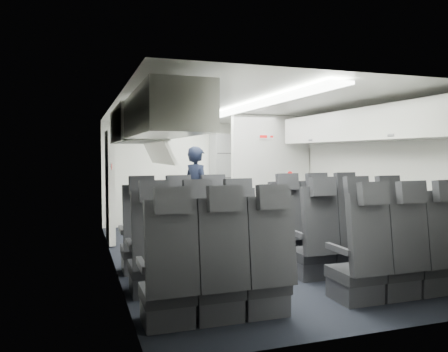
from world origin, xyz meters
TOP-DOWN VIEW (x-y plane):
  - cabin_shell at (0.00, 0.00)m, footprint 3.41×6.01m
  - seat_row_front at (-0.00, -0.53)m, footprint 3.33×0.56m
  - seat_row_mid at (-0.00, -1.43)m, footprint 3.33×0.56m
  - seat_row_rear at (-0.00, -2.33)m, footprint 3.33×0.56m
  - overhead_bin_left_rear at (-1.40, -2.00)m, footprint 0.53×1.80m
  - overhead_bin_left_front_open at (-1.44, -0.25)m, footprint 0.64×1.70m
  - overhead_bin_right_rear at (1.40, -2.00)m, footprint 0.53×1.80m
  - overhead_bin_right_front at (1.40, -0.25)m, footprint 0.53×1.70m
  - bulkhead_partition at (0.98, 0.80)m, footprint 1.40×0.15m
  - galley_unit at (0.95, 2.72)m, footprint 0.85×0.52m
  - boarding_door at (-1.64, 1.55)m, footprint 0.12×1.27m
  - flight_attendant at (-0.11, 1.63)m, footprint 0.60×0.70m
  - carry_on_bag at (-1.42, 0.04)m, footprint 0.41×0.32m
  - papers at (0.08, 1.58)m, footprint 0.18×0.02m

SIDE VIEW (x-z plane):
  - seat_row_front at x=0.00m, z-range -0.21..1.02m
  - seat_row_mid at x=0.00m, z-range -0.21..1.02m
  - seat_row_rear at x=0.00m, z-range -0.21..1.02m
  - flight_attendant at x=-0.11m, z-range 0.00..1.63m
  - galley_unit at x=0.95m, z-range 0.00..1.90m
  - boarding_door at x=-1.64m, z-range 0.02..1.88m
  - papers at x=0.08m, z-range 0.95..1.08m
  - bulkhead_partition at x=0.98m, z-range 0.01..2.14m
  - cabin_shell at x=0.00m, z-range 0.04..2.21m
  - overhead_bin_left_front_open at x=-1.44m, z-range 1.38..2.10m
  - carry_on_bag at x=-1.42m, z-range 1.69..1.91m
  - overhead_bin_right_front at x=1.40m, z-range 1.66..2.06m
  - overhead_bin_left_rear at x=-1.40m, z-range 1.66..2.06m
  - overhead_bin_right_rear at x=1.40m, z-range 1.66..2.06m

